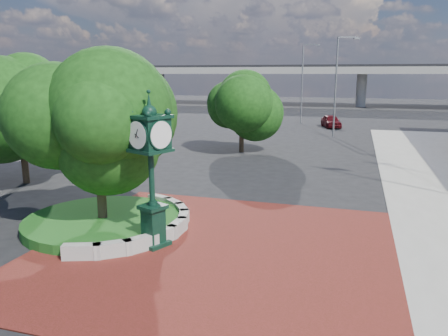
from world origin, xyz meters
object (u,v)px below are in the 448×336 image
post_clock (151,165)px  parked_car (331,121)px  street_lamp_near (338,79)px  street_lamp_far (304,78)px

post_clock → parked_car: bearing=84.1°
parked_car → street_lamp_near: bearing=-99.9°
parked_car → street_lamp_far: street_lamp_far is taller
post_clock → parked_car: post_clock is taller
parked_car → post_clock: bearing=-112.5°
post_clock → street_lamp_near: street_lamp_near is taller
post_clock → parked_car: size_ratio=1.28×
post_clock → street_lamp_near: 30.62m
parked_car → street_lamp_far: bearing=122.8°
street_lamp_near → street_lamp_far: street_lamp_far is taller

